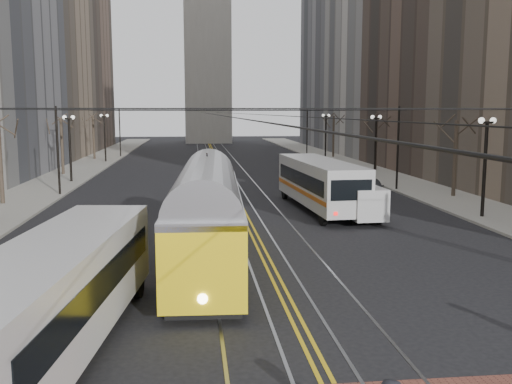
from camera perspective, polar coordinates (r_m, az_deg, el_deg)
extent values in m
plane|color=black|center=(14.81, 6.28, -16.84)|extent=(260.00, 260.00, 0.00)
cube|color=gray|center=(59.64, -17.84, 1.77)|extent=(5.00, 140.00, 0.15)
cube|color=gray|center=(61.13, 10.90, 2.16)|extent=(5.00, 140.00, 0.15)
cube|color=gray|center=(58.51, -3.29, 1.97)|extent=(4.80, 130.00, 0.02)
cube|color=gold|center=(58.51, -3.29, 1.97)|extent=(0.42, 130.00, 0.01)
cube|color=brown|center=(102.55, -19.60, 15.35)|extent=(16.00, 20.00, 40.00)
cube|color=brown|center=(66.49, 20.12, 16.93)|extent=(16.00, 20.00, 34.00)
cube|color=slate|center=(104.03, 10.07, 15.57)|extent=(16.00, 20.00, 40.00)
cylinder|color=black|center=(52.32, -18.09, 3.93)|extent=(0.20, 0.20, 5.60)
cylinder|color=black|center=(71.98, -14.86, 5.09)|extent=(0.20, 0.20, 5.60)
cylinder|color=black|center=(35.46, 21.88, 1.95)|extent=(0.20, 0.20, 5.60)
cylinder|color=black|center=(53.87, 11.84, 4.26)|extent=(0.20, 0.20, 5.60)
cylinder|color=black|center=(73.11, 6.98, 5.34)|extent=(0.20, 0.20, 5.60)
cylinder|color=#382D23|center=(41.25, -24.20, 2.61)|extent=(0.28, 0.28, 5.60)
cylinder|color=#382D23|center=(58.59, -18.82, 4.30)|extent=(0.28, 0.28, 5.60)
cylinder|color=#382D23|center=(76.24, -15.91, 5.20)|extent=(0.28, 0.28, 5.60)
cylinder|color=#382D23|center=(43.47, 19.26, 3.11)|extent=(0.28, 0.28, 5.60)
cylinder|color=#382D23|center=(60.18, 11.89, 4.65)|extent=(0.28, 0.28, 5.60)
cylinder|color=#382D23|center=(77.47, 7.75, 5.48)|extent=(0.28, 0.28, 5.60)
cylinder|color=black|center=(58.12, -4.83, 7.83)|extent=(0.03, 120.00, 0.03)
cylinder|color=black|center=(58.27, -1.85, 7.86)|extent=(0.03, 120.00, 0.03)
cylinder|color=black|center=(44.32, -19.20, 3.85)|extent=(0.16, 0.16, 6.60)
cylinder|color=black|center=(79.77, -13.46, 5.76)|extent=(0.16, 0.16, 6.60)
cylinder|color=black|center=(46.03, 14.00, 4.20)|extent=(0.16, 0.16, 6.60)
cylinder|color=black|center=(80.73, 5.13, 5.98)|extent=(0.16, 0.16, 6.60)
cube|color=#BCBCBC|center=(15.45, -19.49, -10.29)|extent=(3.77, 12.04, 2.96)
cube|color=yellow|center=(23.30, -4.92, -3.27)|extent=(3.22, 14.15, 3.31)
cube|color=#B9B9B9|center=(36.20, 6.36, 0.66)|extent=(3.35, 12.24, 3.16)
cube|color=#B9B9B9|center=(33.04, 10.30, -1.09)|extent=(2.00, 4.76, 2.07)
imported|color=#43474B|center=(42.72, 11.52, 0.46)|extent=(2.22, 4.20, 1.36)
imported|color=#999CA0|center=(46.45, 3.70, 1.22)|extent=(1.48, 4.19, 1.38)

